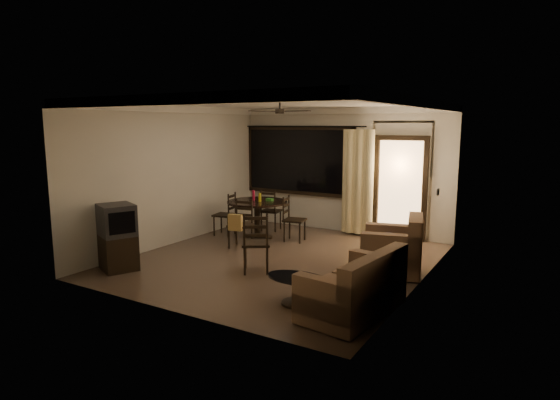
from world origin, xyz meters
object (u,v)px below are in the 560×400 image
Objects in this scene: dining_table at (257,209)px; side_chair at (256,254)px; dining_chair_east at (294,228)px; dining_chair_north at (271,218)px; armchair at (396,250)px; sofa at (357,290)px; coffee_table at (297,286)px; dining_chair_west at (225,222)px; tv_cabinet at (118,237)px; dining_chair_south at (240,232)px.

dining_table is 2.40m from side_chair.
dining_chair_east is 1.00× the size of dining_chair_north.
dining_chair_north is 3.81m from armchair.
armchair is (-0.09, 1.93, 0.06)m from sofa.
dining_chair_east is at bearing 119.83° from coffee_table.
side_chair is (2.06, -1.84, 0.02)m from dining_chair_west.
tv_cabinet is (-1.59, -3.22, 0.28)m from dining_chair_east.
dining_chair_east is 0.93× the size of side_chair.
dining_chair_south is at bearing 165.08° from armchair.
dining_table is 4.41m from sofa.
dining_table is 1.13× the size of armchair.
dining_chair_south is 0.84× the size of armchair.
dining_chair_south is 3.15m from coffee_table.
tv_cabinet is (-0.01, -2.92, 0.28)m from dining_chair_west.
side_chair is at bearing 37.82° from dining_chair_west.
side_chair is (0.48, -2.14, 0.02)m from dining_chair_east.
dining_chair_west is at bearing 45.92° from dining_chair_north.
tv_cabinet is 2.34m from side_chair.
dining_chair_south reaches higher than coffee_table.
dining_chair_north is at bearing -95.43° from side_chair.
armchair is 1.30× the size of coffee_table.
armchair reaches higher than coffee_table.
dining_chair_south is (0.91, -0.69, 0.02)m from dining_chair_west.
tv_cabinet reaches higher than coffee_table.
sofa is at bearing 27.38° from tv_cabinet.
dining_chair_south is at bearing 90.00° from dining_chair_north.
sofa is 1.94m from armchair.
dining_chair_east is 2.68m from armchair.
dining_chair_east is 1.00× the size of dining_chair_south.
dining_chair_east is at bearing 45.70° from dining_chair_south.
coffee_table is (2.70, -3.65, -0.03)m from dining_chair_north.
tv_cabinet reaches higher than sofa.
dining_chair_north is at bearing 140.00° from armchair.
dining_chair_east is 0.58× the size of sofa.
dining_chair_north is at bearing 100.39° from dining_table.
dining_table is 3.87m from coffee_table.
dining_chair_south is at bearing 42.43° from dining_chair_west.
sofa is (3.53, -3.58, 0.05)m from dining_chair_north.
dining_chair_south is 0.85× the size of tv_cabinet.
side_chair is (2.07, 1.08, -0.26)m from tv_cabinet.
dining_chair_west is 0.58× the size of sofa.
coffee_table is at bearing 40.26° from dining_chair_west.
dining_chair_south is (0.15, -0.84, -0.33)m from dining_table.
armchair is (2.47, -1.02, 0.11)m from dining_chair_east.
dining_chair_north is 4.54m from coffee_table.
sofa is at bearing 124.33° from dining_chair_north.
dining_chair_west is at bearing 90.41° from dining_chair_east.
armchair is at bearing -14.77° from dining_table.
dining_table is 0.85m from dining_chair_west.
armchair is 1.11× the size of side_chair.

